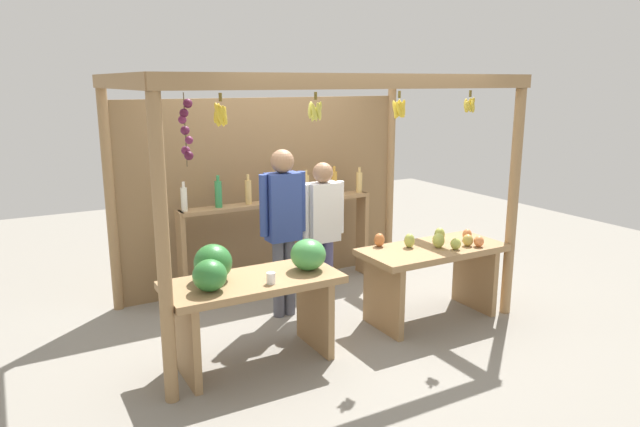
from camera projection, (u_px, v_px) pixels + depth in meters
The scene contains 7 objects.
ground_plane at pixel (310, 310), 5.89m from camera, with size 12.00×12.00×0.00m, color gray.
market_stall at pixel (288, 172), 5.98m from camera, with size 3.50×2.11×2.34m.
fruit_counter_left at pixel (251, 286), 4.65m from camera, with size 1.42×0.64×1.02m.
fruit_counter_right at pixel (433, 264), 5.57m from camera, with size 1.42×0.64×0.87m.
bottle_shelf_unit at pixel (279, 218), 6.36m from camera, with size 2.25×0.22×1.34m.
vendor_man at pixel (283, 218), 5.55m from camera, with size 0.48×0.22×1.65m.
vendor_woman at pixel (323, 223), 5.80m from camera, with size 0.48×0.20×1.50m.
Camera 1 is at (-2.62, -4.86, 2.28)m, focal length 32.49 mm.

